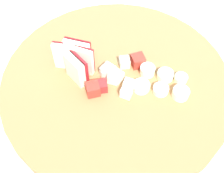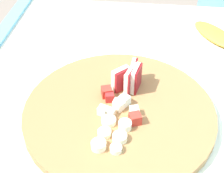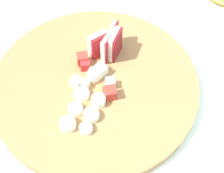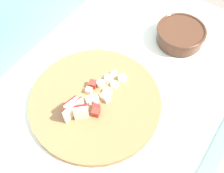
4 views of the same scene
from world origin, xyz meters
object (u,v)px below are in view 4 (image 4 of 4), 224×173
at_px(apple_wedge_fan, 75,110).
at_px(ceramic_bowl, 180,34).
at_px(cutting_board, 95,102).
at_px(banana_slice_rows, 111,82).
at_px(apple_dice_pile, 95,99).

bearing_deg(apple_wedge_fan, ceramic_bowl, -13.88).
xyz_separation_m(cutting_board, apple_wedge_fan, (-0.07, 0.02, 0.04)).
relative_size(apple_wedge_fan, banana_slice_rows, 0.78).
height_order(cutting_board, apple_dice_pile, apple_dice_pile).
distance_m(apple_wedge_fan, apple_dice_pile, 0.07).
height_order(apple_wedge_fan, apple_dice_pile, apple_wedge_fan).
relative_size(apple_wedge_fan, apple_dice_pile, 0.70).
relative_size(cutting_board, banana_slice_rows, 4.40).
xyz_separation_m(apple_wedge_fan, apple_dice_pile, (0.07, -0.02, -0.02)).
xyz_separation_m(cutting_board, apple_dice_pile, (-0.00, -0.00, 0.02)).
bearing_deg(cutting_board, banana_slice_rows, -4.69).
height_order(apple_wedge_fan, ceramic_bowl, apple_wedge_fan).
relative_size(cutting_board, apple_wedge_fan, 5.61).
bearing_deg(apple_dice_pile, apple_wedge_fan, 165.23).
bearing_deg(apple_wedge_fan, apple_dice_pile, -14.77).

